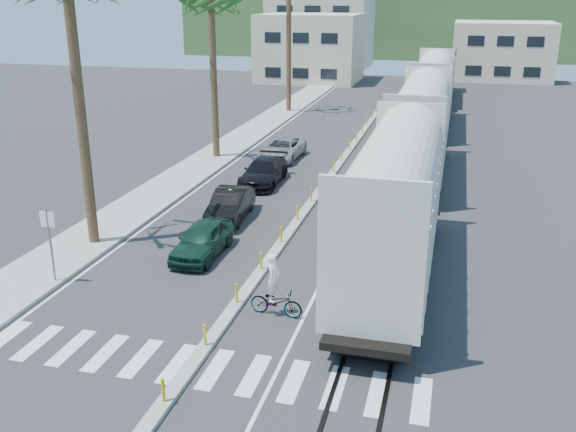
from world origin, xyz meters
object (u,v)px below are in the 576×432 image
object	(u,v)px
car_lead	(202,240)
cyclist	(275,296)
street_sign	(49,235)
car_second	(230,205)

from	to	relation	value
car_lead	cyclist	bearing A→B (deg)	-44.35
car_lead	cyclist	distance (m)	6.14
street_sign	car_second	bearing A→B (deg)	65.34
street_sign	cyclist	xyz separation A→B (m)	(8.81, -0.27, -1.25)
street_sign	car_lead	distance (m)	6.09
car_lead	cyclist	world-z (taller)	cyclist
street_sign	car_lead	size ratio (longest dim) A/B	0.72
street_sign	cyclist	size ratio (longest dim) A/B	1.33
street_sign	cyclist	distance (m)	8.90
street_sign	car_lead	world-z (taller)	street_sign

